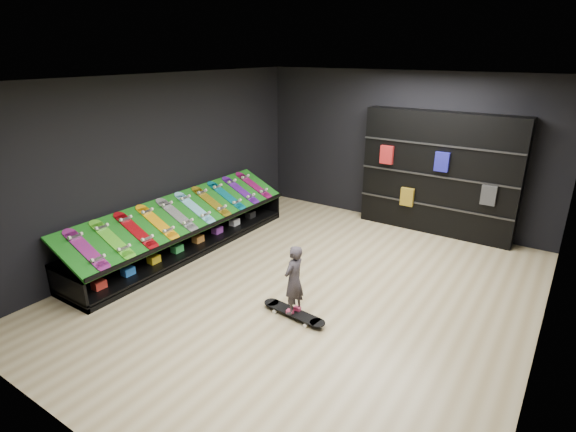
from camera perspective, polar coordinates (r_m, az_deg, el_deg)
The scene contains 21 objects.
floor at distance 6.79m, azimuth 2.60°, elevation -9.26°, with size 6.00×7.00×0.01m, color tan.
ceiling at distance 5.91m, azimuth 3.08°, elevation 16.91°, with size 6.00×7.00×0.01m, color white.
wall_back at distance 9.27m, azimuth 14.21°, elevation 8.22°, with size 6.00×0.02×3.00m, color black.
wall_front at distance 3.88m, azimuth -25.50°, elevation -10.37°, with size 6.00×0.02×3.00m, color black.
wall_left at distance 8.09m, azimuth -15.79°, elevation 6.35°, with size 0.02×7.00×3.00m, color black.
wall_right at distance 5.40m, azimuth 31.25°, elevation -2.84°, with size 0.02×7.00×3.00m, color black.
display_rack at distance 8.15m, azimuth -12.87°, elevation -2.56°, with size 0.90×4.50×0.50m, color black, non-canonical shape.
turf_ramp at distance 7.95m, azimuth -12.88°, elevation 0.43°, with size 1.00×4.50×0.04m, color #0E560D.
back_shelving at distance 8.95m, azimuth 18.55°, elevation 5.08°, with size 2.89×0.34×2.31m, color black.
floor_skateboard at distance 6.12m, azimuth 0.72°, elevation -12.40°, with size 0.98×0.22×0.09m, color black, non-canonical shape.
child at distance 5.95m, azimuth 0.73°, elevation -9.71°, with size 0.22×0.15×0.57m, color black.
display_board_0 at distance 6.88m, azimuth -24.26°, elevation -3.90°, with size 0.98×0.22×0.09m, color #2626BF, non-canonical shape.
display_board_1 at distance 7.08m, azimuth -21.43°, elevation -2.79°, with size 0.98×0.22×0.09m, color green, non-canonical shape.
display_board_2 at distance 7.31m, azimuth -18.77°, elevation -1.75°, with size 0.98×0.22×0.09m, color red, non-canonical shape.
display_board_3 at distance 7.55m, azimuth -16.28°, elevation -0.77°, with size 0.98×0.22×0.09m, color yellow, non-canonical shape.
display_board_4 at distance 7.80m, azimuth -13.94°, elevation 0.16°, with size 0.98×0.22×0.09m, color black, non-canonical shape.
display_board_5 at distance 8.07m, azimuth -11.76°, elevation 1.02°, with size 0.98×0.22×0.09m, color #0CB2E5, non-canonical shape.
display_board_6 at distance 8.35m, azimuth -9.72°, elevation 1.82°, with size 0.98×0.22×0.09m, color yellow, non-canonical shape.
display_board_7 at distance 8.65m, azimuth -7.81°, elevation 2.57°, with size 0.98×0.22×0.09m, color #0C8C99, non-canonical shape.
display_board_8 at distance 8.95m, azimuth -6.03°, elevation 3.27°, with size 0.98×0.22×0.09m, color purple, non-canonical shape.
display_board_9 at distance 9.26m, azimuth -4.37°, elevation 3.91°, with size 0.98×0.22×0.09m, color #E5198C, non-canonical shape.
Camera 1 is at (3.03, -5.07, 3.36)m, focal length 28.00 mm.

